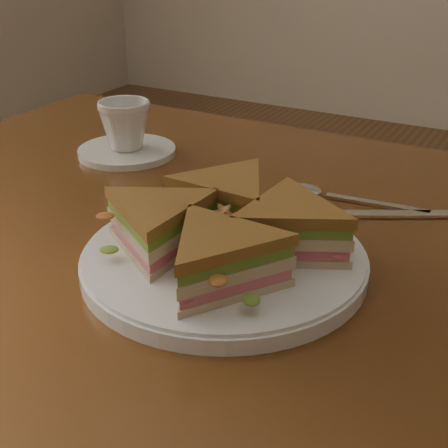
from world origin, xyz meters
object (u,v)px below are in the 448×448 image
object	(u,v)px
table	(256,309)
saucer	(127,151)
knife	(391,215)
plate	(224,261)
coffee_cup	(125,125)
spoon	(321,193)
sandwich_wedges	(224,228)

from	to	relation	value
table	saucer	size ratio (longest dim) A/B	8.12
knife	saucer	xyz separation A→B (m)	(-0.41, 0.02, 0.00)
table	plate	world-z (taller)	plate
coffee_cup	table	bearing A→B (deg)	-31.22
plate	coffee_cup	world-z (taller)	coffee_cup
plate	coffee_cup	xyz separation A→B (m)	(-0.30, 0.23, 0.04)
spoon	knife	distance (m)	0.10
sandwich_wedges	spoon	xyz separation A→B (m)	(0.02, 0.22, -0.04)
plate	knife	bearing A→B (deg)	60.29
table	sandwich_wedges	xyz separation A→B (m)	(0.00, -0.08, 0.14)
plate	table	bearing A→B (deg)	90.29
spoon	saucer	xyz separation A→B (m)	(-0.32, 0.01, 0.00)
table	coffee_cup	bearing A→B (deg)	153.50
plate	sandwich_wedges	world-z (taller)	sandwich_wedges
spoon	saucer	bearing A→B (deg)	174.02
sandwich_wedges	coffee_cup	bearing A→B (deg)	142.45
knife	coffee_cup	xyz separation A→B (m)	(-0.41, 0.02, 0.04)
table	coffee_cup	distance (m)	0.36
saucer	coffee_cup	world-z (taller)	coffee_cup
coffee_cup	spoon	bearing A→B (deg)	-5.98
sandwich_wedges	coffee_cup	distance (m)	0.37
sandwich_wedges	knife	xyz separation A→B (m)	(0.12, 0.21, -0.04)
table	coffee_cup	xyz separation A→B (m)	(-0.30, 0.15, 0.15)
table	spoon	distance (m)	0.18
table	sandwich_wedges	bearing A→B (deg)	-89.71
plate	spoon	xyz separation A→B (m)	(0.02, 0.22, -0.00)
table	knife	world-z (taller)	knife
sandwich_wedges	coffee_cup	world-z (taller)	coffee_cup
table	saucer	xyz separation A→B (m)	(-0.30, 0.15, 0.10)
sandwich_wedges	saucer	world-z (taller)	sandwich_wedges
table	saucer	world-z (taller)	saucer
saucer	spoon	bearing A→B (deg)	-1.27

